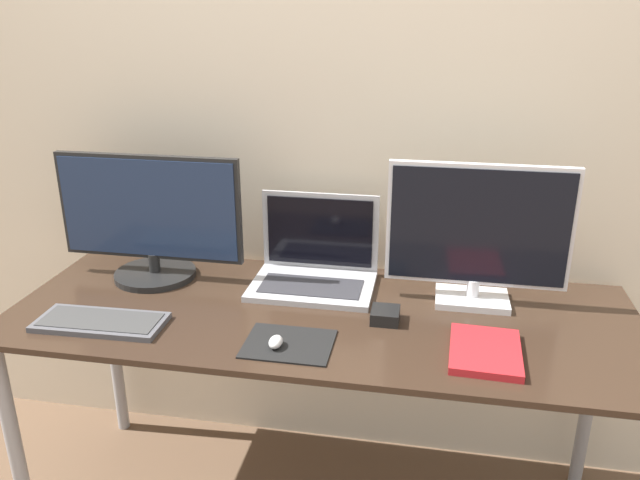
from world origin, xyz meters
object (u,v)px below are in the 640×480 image
Objects in this scene: monitor_left at (150,221)px; laptop at (315,263)px; monitor_right at (478,234)px; keyboard at (101,322)px; mouse at (276,342)px; power_brick at (385,315)px; book at (485,351)px.

monitor_left is 1.57× the size of laptop.
monitor_right reaches higher than keyboard.
monitor_left is at bearing 143.35° from mouse.
power_brick is at bearing 37.30° from mouse.
keyboard is (-0.53, -0.39, -0.06)m from laptop.
keyboard is 4.18× the size of power_brick.
laptop is 0.43m from mouse.
laptop is at bearing 144.79° from book.
monitor_right is 0.66m from mouse.
monitor_right is 1.46× the size of keyboard.
laptop is 4.43× the size of power_brick.
mouse is at bearing -142.70° from power_brick.
keyboard is (-0.01, -0.34, -0.18)m from monitor_left.
laptop reaches higher than keyboard.
power_brick is at bearing -145.17° from monitor_right.
book is 2.80× the size of power_brick.
book is (0.53, 0.07, -0.01)m from mouse.
mouse is 0.66× the size of power_brick.
book is at bearing 1.77° from keyboard.
monitor_right is at bearing 34.83° from power_brick.
laptop is 1.58× the size of book.
monitor_right is 0.36m from power_brick.
mouse reaches higher than book.
book is (1.03, 0.03, 0.00)m from keyboard.
power_brick is (0.24, -0.22, -0.05)m from laptop.
monitor_right is 6.12× the size of power_brick.
monitor_right is at bearing 18.35° from keyboard.
mouse is at bearing -93.08° from laptop.
book is at bearing -16.53° from monitor_left.
monitor_right is (1.00, 0.00, 0.02)m from monitor_left.
power_brick is (0.77, 0.17, 0.01)m from keyboard.
keyboard is 1.49× the size of book.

